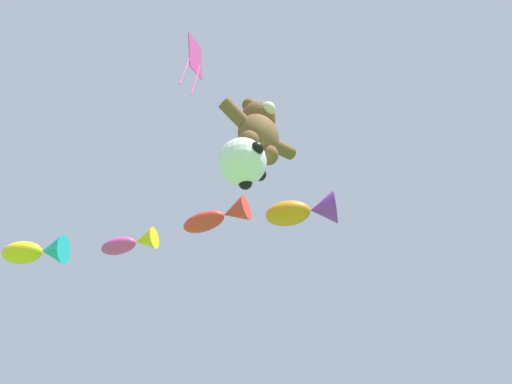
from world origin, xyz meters
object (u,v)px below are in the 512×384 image
Objects in this scene: teddy_bear_kite at (259,130)px; fish_kite_crimson at (219,217)px; fish_kite_goldfin at (38,251)px; soccer_ball_kite at (243,162)px; diamond_kite at (195,60)px; fish_kite_tangerine at (305,211)px; fish_kite_magenta at (132,243)px.

fish_kite_crimson is at bearing 67.79° from teddy_bear_kite.
fish_kite_goldfin is at bearing 106.86° from teddy_bear_kite.
teddy_bear_kite is 1.20× the size of fish_kite_goldfin.
fish_kite_crimson is 5.46m from fish_kite_goldfin.
diamond_kite is at bearing -179.41° from soccer_ball_kite.
teddy_bear_kite is at bearing -73.14° from fish_kite_goldfin.
fish_kite_tangerine is at bearing 21.65° from soccer_ball_kite.
fish_kite_crimson is 1.16× the size of fish_kite_goldfin.
fish_kite_goldfin reaches higher than soccer_ball_kite.
fish_kite_tangerine is at bearing 15.00° from diamond_kite.
fish_kite_magenta reaches higher than fish_kite_goldfin.
teddy_bear_kite is at bearing -20.96° from soccer_ball_kite.
soccer_ball_kite is 0.54× the size of fish_kite_tangerine.
fish_kite_crimson is 0.80× the size of diamond_kite.
fish_kite_crimson is at bearing 45.22° from diamond_kite.
fish_kite_tangerine is 1.20× the size of fish_kite_magenta.
fish_kite_crimson is 2.71m from fish_kite_magenta.
fish_kite_magenta is 0.92× the size of fish_kite_goldfin.
fish_kite_tangerine is 2.72m from fish_kite_crimson.
soccer_ball_kite is 4.39m from fish_kite_tangerine.
fish_kite_crimson is (-1.49, 2.17, 0.67)m from fish_kite_tangerine.
fish_kite_goldfin is (-1.92, 7.34, 2.27)m from soccer_ball_kite.
soccer_ball_kite is at bearing -90.88° from fish_kite_magenta.
diamond_kite is (-3.47, -3.50, 0.00)m from fish_kite_crimson.
fish_kite_crimson is 1.26× the size of fish_kite_magenta.
teddy_bear_kite is 4.18m from fish_kite_crimson.
fish_kite_tangerine is (2.97, 1.44, 0.83)m from teddy_bear_kite.
fish_kite_magenta is 5.75m from diamond_kite.
soccer_ball_kite is 0.41× the size of diamond_kite.
diamond_kite is (-1.66, -0.02, 3.24)m from soccer_ball_kite.
diamond_kite is at bearing -165.00° from fish_kite_tangerine.
fish_kite_tangerine is 0.76× the size of diamond_kite.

